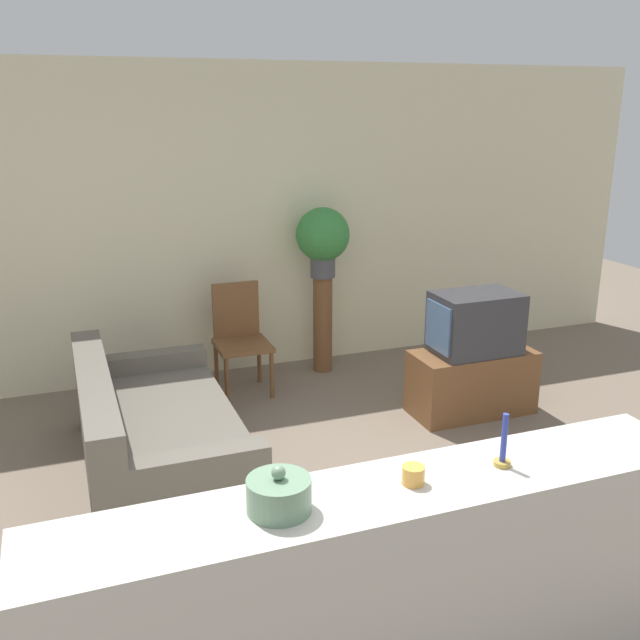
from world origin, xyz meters
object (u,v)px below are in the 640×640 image
at_px(wooden_chair, 240,334).
at_px(decorative_bowl, 279,495).
at_px(potted_plant, 323,237).
at_px(television, 475,323).
at_px(couch, 153,436).

xyz_separation_m(wooden_chair, decorative_bowl, (-0.72, -3.42, 0.53)).
bearing_deg(potted_plant, wooden_chair, -166.83).
distance_m(television, decorative_bowl, 3.28).
relative_size(couch, potted_plant, 3.08).
xyz_separation_m(television, wooden_chair, (-1.58, 1.09, -0.24)).
bearing_deg(potted_plant, decorative_bowl, -113.08).
bearing_deg(potted_plant, couch, -141.29).
distance_m(couch, television, 2.52).
height_order(wooden_chair, decorative_bowl, decorative_bowl).
distance_m(potted_plant, decorative_bowl, 3.93).
xyz_separation_m(television, decorative_bowl, (-2.30, -2.32, 0.29)).
bearing_deg(decorative_bowl, potted_plant, 66.92).
distance_m(wooden_chair, potted_plant, 1.12).
bearing_deg(decorative_bowl, wooden_chair, 78.08).
height_order(couch, television, television).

